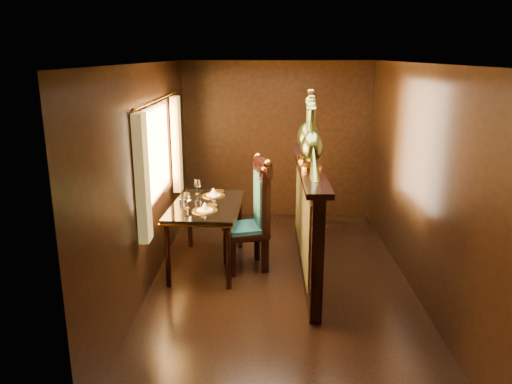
% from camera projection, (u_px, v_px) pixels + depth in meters
% --- Properties ---
extents(ground, '(5.00, 5.00, 0.00)m').
position_uv_depth(ground, '(280.00, 280.00, 5.92)').
color(ground, black).
rests_on(ground, ground).
extents(room_shell, '(3.04, 5.04, 2.52)m').
position_uv_depth(room_shell, '(274.00, 149.00, 5.52)').
color(room_shell, black).
rests_on(room_shell, ground).
extents(partition, '(0.26, 2.70, 1.36)m').
position_uv_depth(partition, '(307.00, 215.00, 6.02)').
color(partition, black).
rests_on(partition, ground).
extents(dining_table, '(0.91, 1.43, 1.02)m').
position_uv_depth(dining_table, '(206.00, 209.00, 6.15)').
color(dining_table, black).
rests_on(dining_table, ground).
extents(chair_left, '(0.64, 0.66, 1.42)m').
position_uv_depth(chair_left, '(256.00, 211.00, 6.11)').
color(chair_left, black).
rests_on(chair_left, ground).
extents(chair_right, '(0.57, 0.59, 1.34)m').
position_uv_depth(chair_right, '(255.00, 214.00, 6.12)').
color(chair_right, black).
rests_on(chair_right, ground).
extents(peacock_left, '(0.25, 0.67, 0.79)m').
position_uv_depth(peacock_left, '(312.00, 134.00, 5.41)').
color(peacock_left, '#1C543F').
rests_on(peacock_left, partition).
extents(peacock_right, '(0.27, 0.71, 0.85)m').
position_uv_depth(peacock_right, '(308.00, 124.00, 5.94)').
color(peacock_right, '#1C543F').
rests_on(peacock_right, partition).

